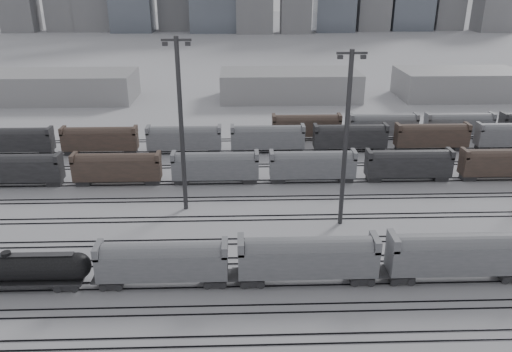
{
  "coord_description": "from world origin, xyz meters",
  "views": [
    {
      "loc": [
        -4.68,
        -49.15,
        34.35
      ],
      "look_at": [
        -2.16,
        25.08,
        4.0
      ],
      "focal_mm": 35.0,
      "sensor_mm": 36.0,
      "label": 1
    }
  ],
  "objects_px": {
    "hopper_car_b": "(308,256)",
    "hopper_car_c": "(459,253)",
    "hopper_car_a": "(162,261)",
    "tank_car_b": "(9,268)",
    "light_mast_c": "(346,137)"
  },
  "relations": [
    {
      "from": "tank_car_b",
      "to": "light_mast_c",
      "type": "relative_size",
      "value": 0.75
    },
    {
      "from": "tank_car_b",
      "to": "light_mast_c",
      "type": "height_order",
      "value": "light_mast_c"
    },
    {
      "from": "tank_car_b",
      "to": "hopper_car_c",
      "type": "distance_m",
      "value": 52.56
    },
    {
      "from": "hopper_car_c",
      "to": "light_mast_c",
      "type": "bearing_deg",
      "value": 126.48
    },
    {
      "from": "hopper_car_a",
      "to": "hopper_car_c",
      "type": "height_order",
      "value": "hopper_car_c"
    },
    {
      "from": "hopper_car_a",
      "to": "light_mast_c",
      "type": "xyz_separation_m",
      "value": [
        23.8,
        14.99,
        10.02
      ]
    },
    {
      "from": "hopper_car_b",
      "to": "light_mast_c",
      "type": "xyz_separation_m",
      "value": [
        6.87,
        14.99,
        9.77
      ]
    },
    {
      "from": "hopper_car_a",
      "to": "hopper_car_b",
      "type": "bearing_deg",
      "value": 0.0
    },
    {
      "from": "hopper_car_b",
      "to": "hopper_car_c",
      "type": "relative_size",
      "value": 0.97
    },
    {
      "from": "light_mast_c",
      "to": "hopper_car_c",
      "type": "bearing_deg",
      "value": -53.52
    },
    {
      "from": "tank_car_b",
      "to": "hopper_car_a",
      "type": "distance_m",
      "value": 17.69
    },
    {
      "from": "hopper_car_a",
      "to": "light_mast_c",
      "type": "height_order",
      "value": "light_mast_c"
    },
    {
      "from": "hopper_car_a",
      "to": "tank_car_b",
      "type": "bearing_deg",
      "value": -180.0
    },
    {
      "from": "hopper_car_a",
      "to": "hopper_car_b",
      "type": "height_order",
      "value": "hopper_car_b"
    },
    {
      "from": "hopper_car_b",
      "to": "hopper_car_c",
      "type": "height_order",
      "value": "hopper_car_c"
    }
  ]
}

